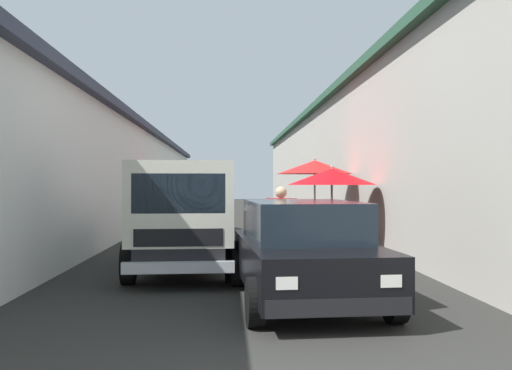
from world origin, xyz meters
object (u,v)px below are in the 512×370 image
at_px(fruit_stall_mid_lane, 173,186).
at_px(hatchback_car, 304,251).
at_px(fruit_stall_far_right, 333,186).
at_px(vendor_by_crates, 281,223).
at_px(parked_scooter, 180,230).
at_px(fruit_stall_far_left, 316,180).
at_px(delivery_truck, 182,220).
at_px(vendor_in_shade, 218,211).

relative_size(fruit_stall_mid_lane, hatchback_car, 0.65).
distance_m(fruit_stall_mid_lane, fruit_stall_far_right, 8.31).
bearing_deg(vendor_by_crates, parked_scooter, 26.84).
distance_m(fruit_stall_far_right, hatchback_car, 5.70).
xyz_separation_m(fruit_stall_far_left, fruit_stall_far_right, (-2.49, -0.02, -0.15)).
height_order(fruit_stall_mid_lane, vendor_by_crates, fruit_stall_mid_lane).
xyz_separation_m(fruit_stall_far_left, delivery_truck, (-5.71, 3.40, -0.78)).
relative_size(vendor_in_shade, parked_scooter, 0.94).
bearing_deg(fruit_stall_mid_lane, fruit_stall_far_right, -146.68).
bearing_deg(vendor_by_crates, delivery_truck, 100.71).
xyz_separation_m(fruit_stall_mid_lane, delivery_truck, (-10.17, -1.15, -0.59)).
bearing_deg(vendor_by_crates, fruit_stall_mid_lane, 17.05).
relative_size(hatchback_car, delivery_truck, 0.80).
bearing_deg(vendor_by_crates, vendor_in_shade, 12.96).
bearing_deg(fruit_stall_far_left, vendor_by_crates, 163.98).
height_order(fruit_stall_far_left, fruit_stall_mid_lane, fruit_stall_far_left).
distance_m(hatchback_car, vendor_in_shade, 8.34).
relative_size(fruit_stall_far_right, parked_scooter, 1.31).
xyz_separation_m(delivery_truck, vendor_by_crates, (0.35, -1.86, -0.08)).
bearing_deg(hatchback_car, delivery_truck, 41.16).
relative_size(fruit_stall_mid_lane, vendor_in_shade, 1.65).
relative_size(fruit_stall_far_right, vendor_by_crates, 1.32).
bearing_deg(vendor_in_shade, fruit_stall_far_right, -134.35).
bearing_deg(fruit_stall_far_right, parked_scooter, 66.04).
distance_m(fruit_stall_far_left, parked_scooter, 4.17).
xyz_separation_m(hatchback_car, vendor_by_crates, (2.56, 0.07, 0.22)).
height_order(fruit_stall_far_left, parked_scooter, fruit_stall_far_left).
bearing_deg(hatchback_car, parked_scooter, 18.53).
height_order(fruit_stall_far_left, delivery_truck, fruit_stall_far_left).
xyz_separation_m(fruit_stall_far_right, delivery_truck, (-3.22, 3.41, -0.62)).
distance_m(fruit_stall_mid_lane, vendor_in_shade, 4.55).
relative_size(fruit_stall_far_right, delivery_truck, 0.44).
relative_size(fruit_stall_mid_lane, delivery_truck, 0.52).
bearing_deg(delivery_truck, vendor_in_shade, -5.26).
bearing_deg(parked_scooter, fruit_stall_far_right, -113.96).
bearing_deg(delivery_truck, vendor_by_crates, -79.29).
relative_size(fruit_stall_far_left, vendor_in_shade, 1.58).
xyz_separation_m(vendor_in_shade, parked_scooter, (-1.07, 1.02, -0.45)).
distance_m(fruit_stall_far_left, fruit_stall_far_right, 2.50).
relative_size(vendor_by_crates, vendor_in_shade, 1.06).
bearing_deg(fruit_stall_far_right, vendor_by_crates, 151.51).
height_order(fruit_stall_far_right, delivery_truck, fruit_stall_far_right).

